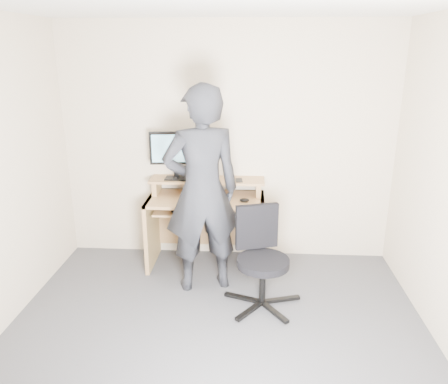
# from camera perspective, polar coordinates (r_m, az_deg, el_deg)

# --- Properties ---
(ground) EXTENTS (3.50, 3.50, 0.00)m
(ground) POSITION_cam_1_polar(r_m,az_deg,el_deg) (3.55, -1.35, -20.24)
(ground) COLOR #4D4D52
(ground) RESTS_ON ground
(back_wall) EXTENTS (3.50, 0.02, 2.50)m
(back_wall) POSITION_cam_1_polar(r_m,az_deg,el_deg) (4.63, 0.39, 6.24)
(back_wall) COLOR beige
(back_wall) RESTS_ON ground
(desk) EXTENTS (1.20, 0.60, 0.91)m
(desk) POSITION_cam_1_polar(r_m,az_deg,el_deg) (4.63, -2.25, -2.83)
(desk) COLOR tan
(desk) RESTS_ON ground
(monitor) EXTENTS (0.53, 0.15, 0.50)m
(monitor) POSITION_cam_1_polar(r_m,az_deg,el_deg) (4.52, -6.36, 5.33)
(monitor) COLOR black
(monitor) RESTS_ON desk
(external_drive) EXTENTS (0.10, 0.14, 0.20)m
(external_drive) POSITION_cam_1_polar(r_m,az_deg,el_deg) (4.60, -4.05, 3.05)
(external_drive) COLOR black
(external_drive) RESTS_ON desk
(travel_mug) EXTENTS (0.08, 0.08, 0.16)m
(travel_mug) POSITION_cam_1_polar(r_m,az_deg,el_deg) (4.54, -1.75, 2.64)
(travel_mug) COLOR #B4B4B9
(travel_mug) RESTS_ON desk
(smartphone) EXTENTS (0.08, 0.14, 0.01)m
(smartphone) POSITION_cam_1_polar(r_m,az_deg,el_deg) (4.52, 1.97, 1.55)
(smartphone) COLOR black
(smartphone) RESTS_ON desk
(charger) EXTENTS (0.05, 0.04, 0.03)m
(charger) POSITION_cam_1_polar(r_m,az_deg,el_deg) (4.55, -6.36, 1.72)
(charger) COLOR black
(charger) RESTS_ON desk
(headphones) EXTENTS (0.19, 0.19, 0.06)m
(headphones) POSITION_cam_1_polar(r_m,az_deg,el_deg) (4.68, -3.84, 2.14)
(headphones) COLOR silver
(headphones) RESTS_ON desk
(keyboard) EXTENTS (0.46, 0.18, 0.03)m
(keyboard) POSITION_cam_1_polar(r_m,az_deg,el_deg) (4.45, -3.78, -2.15)
(keyboard) COLOR black
(keyboard) RESTS_ON desk
(mouse) EXTENTS (0.11, 0.09, 0.04)m
(mouse) POSITION_cam_1_polar(r_m,az_deg,el_deg) (4.37, 2.68, -1.08)
(mouse) COLOR black
(mouse) RESTS_ON desk
(office_chair) EXTENTS (0.70, 0.67, 0.88)m
(office_chair) POSITION_cam_1_polar(r_m,az_deg,el_deg) (3.91, 4.83, -8.11)
(office_chair) COLOR black
(office_chair) RESTS_ON ground
(person) EXTENTS (0.81, 0.65, 1.94)m
(person) POSITION_cam_1_polar(r_m,az_deg,el_deg) (3.99, -2.90, 0.13)
(person) COLOR black
(person) RESTS_ON ground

